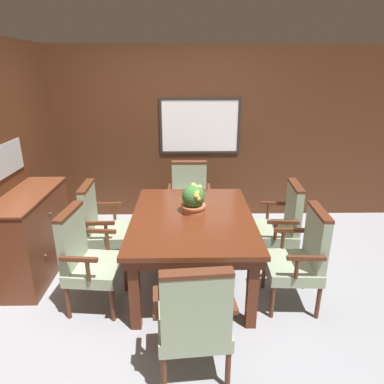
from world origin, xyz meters
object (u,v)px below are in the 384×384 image
(chair_head_near, at_px, (194,319))
(chair_right_far, at_px, (282,223))
(potted_plant, at_px, (194,199))
(chair_left_far, at_px, (100,224))
(chair_right_near, at_px, (301,256))
(chair_left_near, at_px, (87,256))
(dining_table, at_px, (192,224))
(chair_head_far, at_px, (189,196))
(sideboard_cabinet, at_px, (33,235))

(chair_head_near, bearing_deg, chair_right_far, -128.20)
(potted_plant, bearing_deg, chair_left_far, 166.89)
(chair_right_far, xyz_separation_m, chair_left_far, (-2.02, 0.01, 0.00))
(chair_head_near, bearing_deg, chair_right_near, -145.36)
(chair_right_near, bearing_deg, chair_left_far, -107.16)
(chair_left_far, xyz_separation_m, chair_head_near, (1.01, -1.55, 0.00))
(chair_head_near, distance_m, chair_left_near, 1.30)
(dining_table, distance_m, chair_left_far, 1.08)
(potted_plant, bearing_deg, chair_right_near, -25.79)
(chair_right_near, height_order, chair_head_near, same)
(chair_right_far, distance_m, chair_head_far, 1.34)
(chair_right_far, height_order, chair_left_near, same)
(chair_right_far, relative_size, sideboard_cabinet, 0.83)
(chair_right_near, height_order, chair_head_far, same)
(sideboard_cabinet, bearing_deg, chair_head_far, 30.98)
(dining_table, bearing_deg, potted_plant, 81.24)
(chair_right_near, relative_size, chair_left_near, 1.00)
(chair_right_far, relative_size, chair_left_near, 1.00)
(chair_left_far, bearing_deg, dining_table, -110.21)
(chair_left_far, height_order, chair_head_far, same)
(chair_right_near, bearing_deg, chair_left_near, -88.12)
(chair_right_far, bearing_deg, potted_plant, -72.95)
(chair_head_near, xyz_separation_m, chair_left_near, (-0.97, 0.85, 0.00))
(chair_right_near, height_order, potted_plant, potted_plant)
(sideboard_cabinet, bearing_deg, dining_table, -5.77)
(chair_head_near, bearing_deg, potted_plant, -95.84)
(chair_right_near, height_order, sideboard_cabinet, chair_right_near)
(dining_table, relative_size, chair_head_far, 1.66)
(chair_right_near, bearing_deg, chair_head_near, -48.07)
(chair_right_near, distance_m, sideboard_cabinet, 2.76)
(chair_right_far, distance_m, chair_right_near, 0.71)
(chair_left_near, bearing_deg, dining_table, -64.24)
(chair_head_near, xyz_separation_m, chair_head_far, (-0.01, 2.40, 0.00))
(chair_right_far, relative_size, chair_head_near, 1.00)
(dining_table, xyz_separation_m, chair_right_far, (1.01, 0.33, -0.14))
(chair_head_far, bearing_deg, potted_plant, -87.65)
(chair_left_far, relative_size, chair_head_far, 1.00)
(dining_table, distance_m, potted_plant, 0.25)
(chair_left_far, height_order, chair_left_near, same)
(chair_head_near, bearing_deg, sideboard_cabinet, -44.17)
(chair_right_far, bearing_deg, chair_right_near, 3.77)
(sideboard_cabinet, bearing_deg, chair_left_near, -36.56)
(dining_table, distance_m, chair_left_near, 1.06)
(chair_left_far, distance_m, chair_head_far, 1.31)
(dining_table, xyz_separation_m, sideboard_cabinet, (-1.70, 0.17, -0.19))
(chair_left_far, bearing_deg, chair_left_near, -178.96)
(dining_table, relative_size, chair_left_far, 1.66)
(dining_table, xyz_separation_m, chair_left_far, (-1.02, 0.34, -0.14))
(chair_head_near, bearing_deg, dining_table, -95.21)
(chair_right_far, xyz_separation_m, sideboard_cabinet, (-2.71, -0.15, -0.05))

